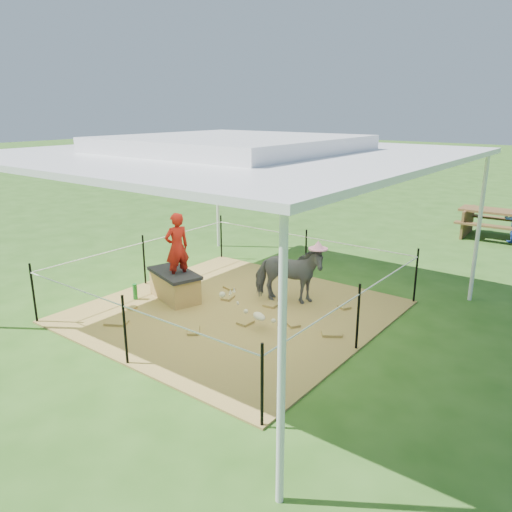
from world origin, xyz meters
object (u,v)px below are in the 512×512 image
Objects in this scene: straw_bale at (175,287)px; foal at (259,315)px; green_bottle at (135,292)px; picnic_table_near at (496,224)px; pony at (288,275)px; woman at (177,242)px.

straw_bale is 1.96m from foal.
green_bottle is 9.53m from picnic_table_near.
picnic_table_near is (1.54, 8.28, 0.12)m from foal.
green_bottle is 0.23× the size of pony.
green_bottle is at bearing -149.09° from foal.
straw_bale is 0.83× the size of woman.
foal is 8.43m from picnic_table_near.
straw_bale is 1.22× the size of foal.
straw_bale is 0.72m from green_bottle.
woman reaches higher than straw_bale.
foal reaches higher than straw_bale.
pony reaches higher than foal.
pony is at bearing 125.18° from foal.
pony is (1.61, 1.06, -0.55)m from woman.
green_bottle is 2.75m from pony.
straw_bale is at bearing -72.38° from woman.
foal is at bearing -3.16° from straw_bale.
foal is (1.86, -0.11, -0.83)m from woman.
straw_bale is 0.56× the size of picnic_table_near.
foal is (2.51, 0.34, 0.09)m from green_bottle.
straw_bale reaches higher than green_bottle.
woman reaches higher than green_bottle.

